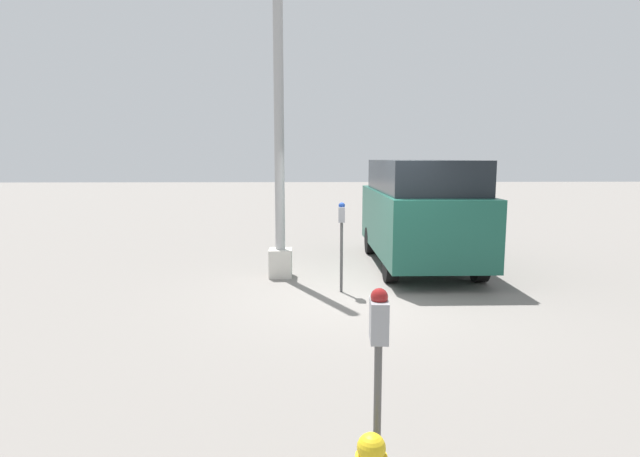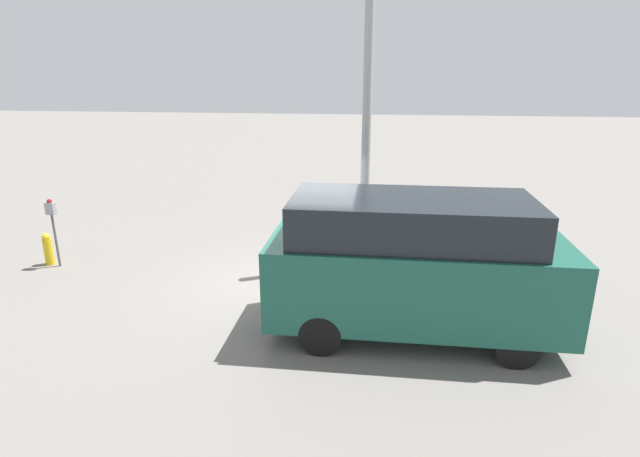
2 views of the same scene
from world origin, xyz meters
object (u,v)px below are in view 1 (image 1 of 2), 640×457
at_px(lamp_post, 279,167).
at_px(parked_van, 419,210).
at_px(parking_meter_far, 378,350).
at_px(parking_meter_near, 342,226).

xyz_separation_m(lamp_post, parked_van, (0.91, -2.92, -0.93)).
xyz_separation_m(parking_meter_far, lamp_post, (6.61, 0.96, 1.02)).
bearing_deg(parked_van, parking_meter_near, 138.77).
distance_m(parking_meter_near, parked_van, 2.74).
distance_m(parking_meter_near, lamp_post, 1.89).
xyz_separation_m(parking_meter_far, parked_van, (7.52, -1.95, 0.09)).
relative_size(parking_meter_far, parked_van, 0.33).
height_order(parking_meter_far, parked_van, parked_van).
bearing_deg(lamp_post, parking_meter_far, -171.73).
relative_size(parking_meter_near, lamp_post, 0.27).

